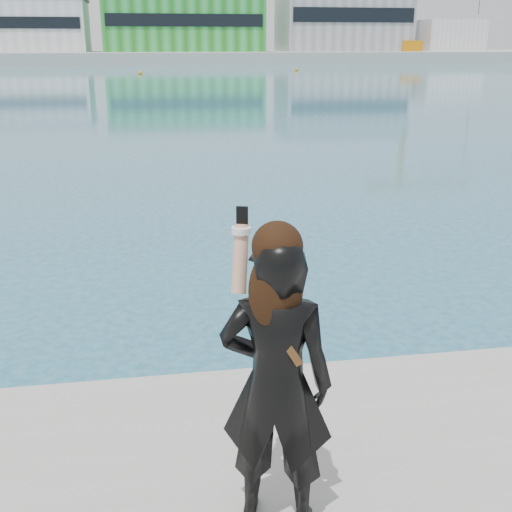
% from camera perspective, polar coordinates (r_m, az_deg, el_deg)
% --- Properties ---
extents(far_quay, '(320.00, 40.00, 2.00)m').
position_cam_1_polar(far_quay, '(134.12, -10.06, 17.05)').
color(far_quay, '#9E9E99').
rests_on(far_quay, ground).
extents(warehouse_white, '(24.48, 15.35, 9.50)m').
position_cam_1_polar(warehouse_white, '(133.95, -20.18, 18.73)').
color(warehouse_white, silver).
rests_on(warehouse_white, far_quay).
extents(warehouse_green, '(30.60, 16.36, 10.50)m').
position_cam_1_polar(warehouse_green, '(132.36, -6.54, 19.90)').
color(warehouse_green, '#208221').
rests_on(warehouse_green, far_quay).
extents(warehouse_grey_right, '(25.50, 15.35, 12.50)m').
position_cam_1_polar(warehouse_grey_right, '(138.04, 7.71, 20.21)').
color(warehouse_grey_right, gray).
rests_on(warehouse_grey_right, far_quay).
extents(ancillary_shed, '(12.00, 10.00, 6.00)m').
position_cam_1_polar(ancillary_shed, '(144.06, 16.74, 18.26)').
color(ancillary_shed, silver).
rests_on(ancillary_shed, far_quay).
extents(flagpole_right, '(1.28, 0.16, 8.00)m').
position_cam_1_polar(flagpole_right, '(127.04, 0.43, 19.75)').
color(flagpole_right, silver).
rests_on(flagpole_right, far_quay).
extents(buoy_near, '(0.50, 0.50, 0.50)m').
position_cam_1_polar(buoy_near, '(80.97, -10.26, 15.61)').
color(buoy_near, orange).
rests_on(buoy_near, ground).
extents(buoy_extra, '(0.50, 0.50, 0.50)m').
position_cam_1_polar(buoy_extra, '(90.19, 3.64, 16.11)').
color(buoy_extra, orange).
rests_on(buoy_extra, ground).
extents(woman, '(0.76, 0.61, 1.92)m').
position_cam_1_polar(woman, '(3.74, 1.79, -10.62)').
color(woman, black).
rests_on(woman, near_quay).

